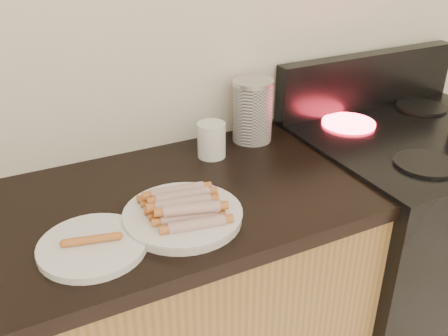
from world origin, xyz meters
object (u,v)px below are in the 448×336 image
mug (212,140)px  stove (400,245)px  side_plate (93,246)px  canister (252,111)px  main_plate (183,217)px

mug → stove: bearing=-15.0°
side_plate → mug: size_ratio=2.27×
canister → main_plate: bearing=-138.8°
stove → side_plate: size_ratio=3.77×
side_plate → stove: bearing=6.0°
stove → canister: size_ratio=4.55×
stove → mug: 0.87m
stove → canister: (-0.52, 0.23, 0.54)m
main_plate → stove: bearing=6.4°
main_plate → side_plate: (-0.22, -0.02, -0.00)m
main_plate → side_plate: size_ratio=1.18×
main_plate → mug: mug is taller
canister → mug: size_ratio=1.88×
stove → main_plate: bearing=-173.6°
main_plate → mug: 0.36m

